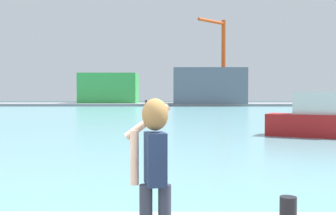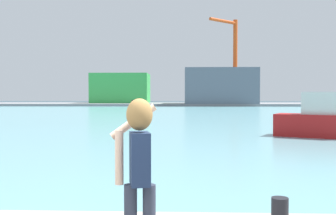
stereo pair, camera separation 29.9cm
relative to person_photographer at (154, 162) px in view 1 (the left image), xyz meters
The scene contains 9 objects.
ground_plane 49.85m from the person_photographer, 90.95° to the left, with size 220.00×220.00×0.00m, color #334751.
harbor_water 51.85m from the person_photographer, 90.91° to the left, with size 140.00×100.00×0.02m, color #6BA8B2.
far_shore_dock 91.83m from the person_photographer, 90.52° to the left, with size 140.00×20.00×0.53m, color gray.
person_photographer is the anchor object (origin of this frame).
harbor_bollard 2.34m from the person_photographer, 34.40° to the left, with size 0.23×0.23×0.38m, color black.
boat_moored 20.64m from the person_photographer, 63.29° to the left, with size 7.58×5.10×2.56m.
warehouse_left 94.32m from the person_photographer, 99.05° to the left, with size 13.55×9.66×7.08m, color green.
warehouse_right 87.52m from the person_photographer, 84.31° to the left, with size 15.92×10.43×7.87m, color slate.
port_crane 90.46m from the person_photographer, 82.45° to the left, with size 6.94×6.63×19.27m.
Camera 1 is at (1.01, -4.07, 2.40)m, focal length 43.08 mm.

